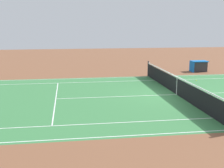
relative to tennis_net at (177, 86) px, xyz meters
name	(u,v)px	position (x,y,z in m)	size (l,w,h in m)	color
ground_plane	(177,94)	(0.00, 0.00, -0.49)	(60.00, 60.00, 0.00)	brown
court_slab	(177,94)	(0.00, 0.00, -0.49)	(24.20, 11.40, 0.00)	#387A42
court_line_markings	(177,94)	(0.00, 0.00, -0.49)	(23.85, 11.05, 0.01)	white
tennis_net	(177,86)	(0.00, 0.00, 0.00)	(0.10, 11.70, 1.08)	#2D2D33
tennis_ball	(196,80)	(-2.67, -3.52, -0.46)	(0.07, 0.07, 0.07)	#CCE01E
equipment_cart_tarped	(199,66)	(-4.47, -7.17, -0.05)	(1.25, 0.84, 0.85)	#2D2D33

